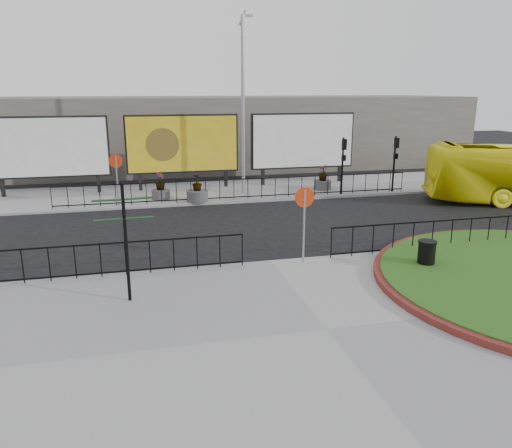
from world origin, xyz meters
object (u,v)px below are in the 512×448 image
object	(u,v)px
lamp_post	(243,103)
fingerpost_sign	(125,230)
billboard_mid	(183,144)
planter_a	(161,190)
litter_bin	(426,255)
planter_b	(197,193)
planter_c	(323,181)

from	to	relation	value
lamp_post	fingerpost_sign	world-z (taller)	lamp_post
billboard_mid	planter_a	bearing A→B (deg)	-119.75
lamp_post	planter_a	xyz separation A→B (m)	(-4.45, -0.55, -4.23)
fingerpost_sign	litter_bin	distance (m)	9.07
lamp_post	planter_a	distance (m)	6.16
billboard_mid	planter_b	world-z (taller)	billboard_mid
lamp_post	planter_b	xyz separation A→B (m)	(-2.71, -1.60, -4.27)
fingerpost_sign	planter_b	world-z (taller)	fingerpost_sign
planter_a	planter_b	distance (m)	2.03
planter_c	billboard_mid	bearing A→B (deg)	164.31
billboard_mid	litter_bin	world-z (taller)	billboard_mid
planter_a	planter_c	bearing A→B (deg)	2.65
lamp_post	planter_c	bearing A→B (deg)	-1.72
litter_bin	planter_a	size ratio (longest dim) A/B	0.69
billboard_mid	lamp_post	bearing A→B (deg)	-33.25
litter_bin	planter_c	bearing A→B (deg)	83.20
lamp_post	planter_b	distance (m)	5.30
litter_bin	planter_a	world-z (taller)	planter_a
litter_bin	planter_c	size ratio (longest dim) A/B	0.68
fingerpost_sign	planter_a	xyz separation A→B (m)	(1.53, 12.63, -1.48)
lamp_post	planter_a	world-z (taller)	lamp_post
fingerpost_sign	planter_c	xyz separation A→B (m)	(10.47, 13.05, -1.48)
lamp_post	litter_bin	bearing A→B (deg)	-77.15
planter_a	lamp_post	bearing A→B (deg)	7.03
fingerpost_sign	planter_c	distance (m)	16.80
fingerpost_sign	billboard_mid	bearing A→B (deg)	79.26
planter_a	planter_c	xyz separation A→B (m)	(8.94, 0.41, 0.00)
lamp_post	litter_bin	distance (m)	13.97
planter_c	lamp_post	bearing A→B (deg)	178.28
fingerpost_sign	litter_bin	bearing A→B (deg)	1.66
billboard_mid	planter_a	size ratio (longest dim) A/B	4.56
planter_a	planter_b	xyz separation A→B (m)	(1.74, -1.05, -0.04)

